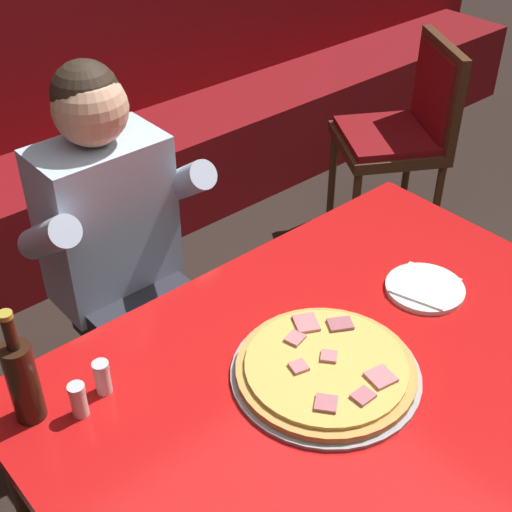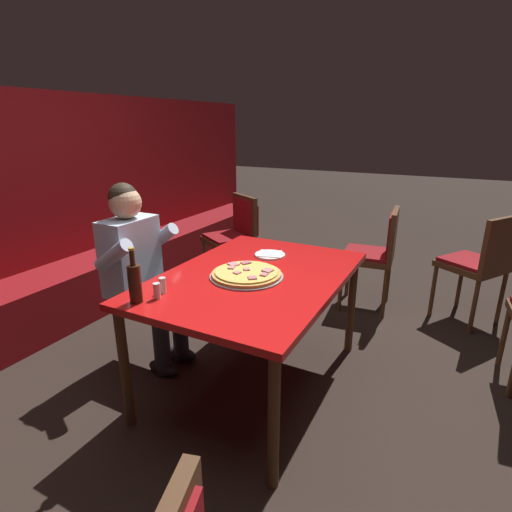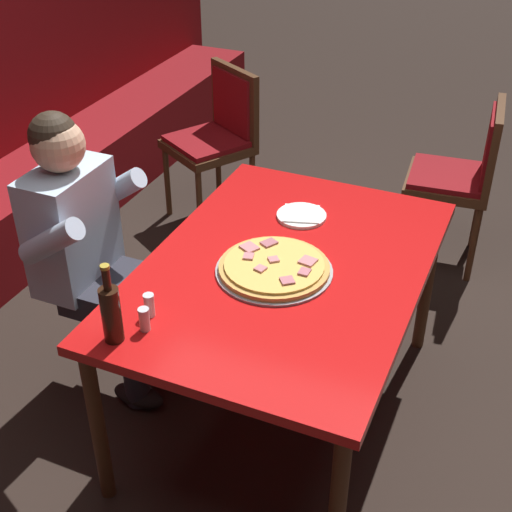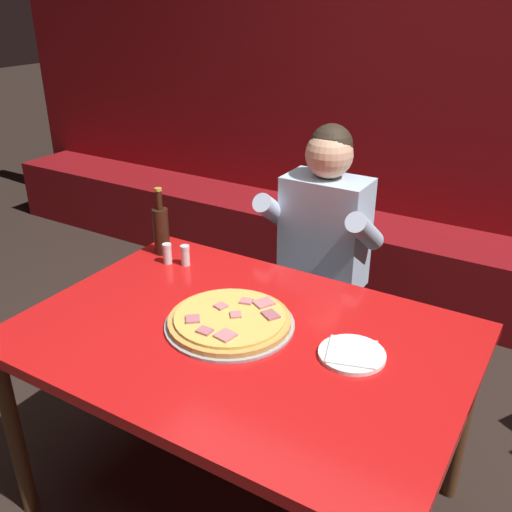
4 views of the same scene
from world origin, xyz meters
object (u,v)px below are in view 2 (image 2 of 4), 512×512
(main_dining_table, at_px, (254,285))
(dining_chair_by_booth, at_px, (377,250))
(pizza, at_px, (247,274))
(plate_white_paper, at_px, (270,255))
(dining_chair_far_right, at_px, (234,232))
(shaker_parmesan, at_px, (157,292))
(shaker_red_pepper_flakes, at_px, (163,286))
(diner_seated_blue_shirt, at_px, (141,268))
(dining_chair_side_aisle, at_px, (482,260))
(beer_bottle, at_px, (135,282))

(main_dining_table, height_order, dining_chair_by_booth, dining_chair_by_booth)
(pizza, relative_size, plate_white_paper, 2.10)
(plate_white_paper, xyz_separation_m, dining_chair_far_right, (1.08, 0.92, -0.21))
(plate_white_paper, bearing_deg, dining_chair_far_right, 40.50)
(dining_chair_by_booth, bearing_deg, shaker_parmesan, 160.32)
(pizza, relative_size, shaker_red_pepper_flakes, 5.12)
(shaker_red_pepper_flakes, distance_m, diner_seated_blue_shirt, 0.62)
(shaker_red_pepper_flakes, bearing_deg, shaker_parmesan, -161.54)
(diner_seated_blue_shirt, xyz_separation_m, dining_chair_side_aisle, (1.70, -2.08, -0.13))
(dining_chair_by_booth, bearing_deg, dining_chair_side_aisle, -84.06)
(pizza, distance_m, dining_chair_side_aisle, 2.11)
(main_dining_table, xyz_separation_m, dining_chair_by_booth, (1.51, -0.44, -0.14))
(plate_white_paper, bearing_deg, main_dining_table, -169.21)
(pizza, bearing_deg, shaker_red_pepper_flakes, 144.70)
(beer_bottle, bearing_deg, pizza, -30.44)
(pizza, relative_size, diner_seated_blue_shirt, 0.35)
(beer_bottle, distance_m, diner_seated_blue_shirt, 0.71)
(main_dining_table, bearing_deg, pizza, 159.14)
(shaker_parmesan, bearing_deg, dining_chair_side_aisle, -36.16)
(dining_chair_far_right, bearing_deg, beer_bottle, -162.89)
(beer_bottle, bearing_deg, shaker_red_pepper_flakes, -15.10)
(shaker_parmesan, bearing_deg, beer_bottle, 140.96)
(dining_chair_by_booth, bearing_deg, shaker_red_pepper_flakes, 159.02)
(dining_chair_by_booth, height_order, dining_chair_far_right, same)
(dining_chair_far_right, bearing_deg, shaker_parmesan, -160.50)
(main_dining_table, distance_m, diner_seated_blue_shirt, 0.82)
(shaker_red_pepper_flakes, distance_m, dining_chair_by_booth, 2.13)
(beer_bottle, bearing_deg, dining_chair_by_booth, -20.56)
(main_dining_table, xyz_separation_m, plate_white_paper, (0.36, 0.07, 0.08))
(plate_white_paper, distance_m, shaker_red_pepper_flakes, 0.87)
(shaker_red_pepper_flakes, bearing_deg, main_dining_table, -33.73)
(dining_chair_by_booth, bearing_deg, dining_chair_far_right, 92.39)
(dining_chair_side_aisle, xyz_separation_m, dining_chair_far_right, (-0.15, 2.27, -0.01))
(main_dining_table, relative_size, dining_chair_side_aisle, 1.53)
(diner_seated_blue_shirt, xyz_separation_m, dining_chair_by_booth, (1.62, -1.25, -0.15))
(plate_white_paper, distance_m, dining_chair_side_aisle, 1.83)
(plate_white_paper, distance_m, beer_bottle, 1.04)
(shaker_parmesan, xyz_separation_m, dining_chair_by_booth, (2.05, -0.73, -0.24))
(beer_bottle, height_order, dining_chair_far_right, beer_bottle)
(main_dining_table, xyz_separation_m, diner_seated_blue_shirt, (-0.11, 0.81, 0.01))
(plate_white_paper, relative_size, dining_chair_far_right, 0.23)
(shaker_parmesan, height_order, diner_seated_blue_shirt, diner_seated_blue_shirt)
(plate_white_paper, height_order, dining_chair_far_right, dining_chair_far_right)
(dining_chair_side_aisle, height_order, dining_chair_far_right, dining_chair_side_aisle)
(dining_chair_by_booth, bearing_deg, plate_white_paper, 155.80)
(pizza, bearing_deg, dining_chair_by_booth, -16.59)
(dining_chair_side_aisle, relative_size, dining_chair_far_right, 1.02)
(dining_chair_side_aisle, bearing_deg, dining_chair_by_booth, 95.94)
(main_dining_table, height_order, dining_chair_far_right, dining_chair_far_right)
(shaker_parmesan, height_order, shaker_red_pepper_flakes, same)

